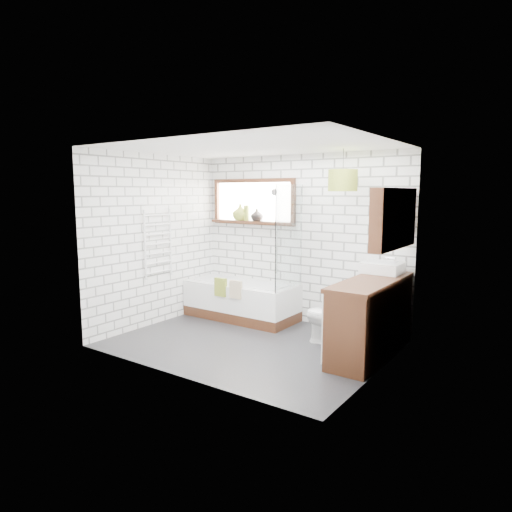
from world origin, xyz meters
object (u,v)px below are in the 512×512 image
Objects in this scene: bathtub at (241,300)px; pendant at (343,180)px; toilet at (333,316)px; vanity at (371,318)px; basin at (382,268)px.

pendant is at bearing -2.08° from bathtub.
toilet is 1.92× the size of pendant.
bathtub is 2.42× the size of toilet.
toilet reaches higher than bathtub.
toilet is (-0.56, 0.15, -0.10)m from vanity.
vanity is at bearing -10.96° from bathtub.
basin is 0.66× the size of toilet.
toilet is (-0.50, -0.35, -0.64)m from basin.
bathtub is 2.31m from vanity.
vanity reaches higher than toilet.
basin is at bearing 111.51° from toilet.
basin reaches higher than toilet.
basin is 1.22m from pendant.
bathtub is at bearing -178.36° from basin.
basin reaches higher than vanity.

